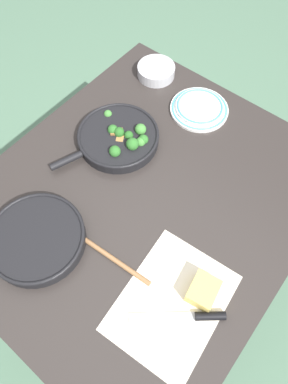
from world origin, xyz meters
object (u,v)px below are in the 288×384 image
(skillet_broccoli, at_px, (119,137))
(prep_bowl_steel, at_px, (156,71))
(cheese_block, at_px, (203,291))
(grater_knife, at_px, (191,317))
(skillet_eggs, at_px, (36,238))
(dinner_plate_stack, at_px, (199,108))
(wooden_spoon, at_px, (90,243))

(skillet_broccoli, distance_m, prep_bowl_steel, 0.38)
(cheese_block, bearing_deg, grater_knife, -169.12)
(cheese_block, distance_m, prep_bowl_steel, 0.91)
(skillet_eggs, relative_size, prep_bowl_steel, 2.55)
(skillet_broccoli, relative_size, dinner_plate_stack, 1.77)
(dinner_plate_stack, relative_size, prep_bowl_steel, 1.47)
(skillet_broccoli, height_order, prep_bowl_steel, skillet_broccoli)
(skillet_eggs, relative_size, dinner_plate_stack, 1.74)
(cheese_block, xyz_separation_m, prep_bowl_steel, (0.62, 0.66, -0.00))
(skillet_broccoli, relative_size, cheese_block, 3.93)
(grater_knife, bearing_deg, skillet_broccoli, -71.37)
(grater_knife, bearing_deg, prep_bowl_steel, -86.49)
(skillet_broccoli, distance_m, wooden_spoon, 0.41)
(wooden_spoon, height_order, prep_bowl_steel, prep_bowl_steel)
(cheese_block, bearing_deg, dinner_plate_stack, 35.10)
(skillet_eggs, distance_m, grater_knife, 0.52)
(skillet_broccoli, xyz_separation_m, dinner_plate_stack, (0.31, -0.14, -0.01))
(skillet_eggs, height_order, wooden_spoon, skillet_eggs)
(skillet_eggs, bearing_deg, grater_knife, 166.36)
(skillet_broccoli, bearing_deg, grater_knife, 79.07)
(skillet_eggs, height_order, prep_bowl_steel, skillet_eggs)
(skillet_broccoli, height_order, skillet_eggs, skillet_broccoli)
(skillet_broccoli, xyz_separation_m, wooden_spoon, (-0.36, -0.19, -0.02))
(skillet_eggs, bearing_deg, cheese_block, 174.67)
(skillet_eggs, height_order, grater_knife, skillet_eggs)
(cheese_block, height_order, dinner_plate_stack, cheese_block)
(cheese_block, bearing_deg, prep_bowl_steel, 46.41)
(skillet_eggs, xyz_separation_m, prep_bowl_steel, (0.81, 0.17, -0.00))
(skillet_broccoli, relative_size, skillet_eggs, 1.02)
(grater_knife, relative_size, prep_bowl_steel, 1.44)
(skillet_eggs, relative_size, wooden_spoon, 1.09)
(grater_knife, xyz_separation_m, dinner_plate_stack, (0.65, 0.42, 0.00))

